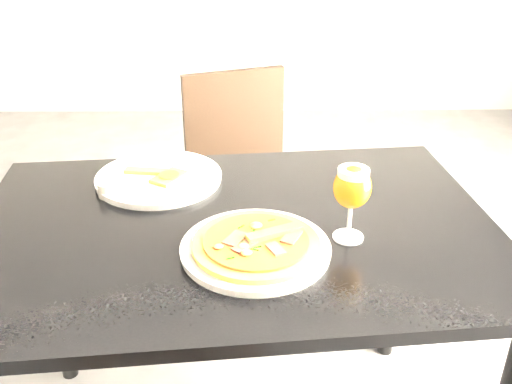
{
  "coord_description": "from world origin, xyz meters",
  "views": [
    {
      "loc": [
        0.29,
        -1.06,
        1.42
      ],
      "look_at": [
        0.3,
        0.07,
        0.83
      ],
      "focal_mm": 40.0,
      "sensor_mm": 36.0,
      "label": 1
    }
  ],
  "objects_px": {
    "dining_table": "(235,256)",
    "pizza": "(257,243)",
    "chair_far": "(245,182)",
    "beer_glass": "(352,188)"
  },
  "relations": [
    {
      "from": "dining_table",
      "to": "chair_far",
      "type": "height_order",
      "value": "chair_far"
    },
    {
      "from": "dining_table",
      "to": "pizza",
      "type": "height_order",
      "value": "pizza"
    },
    {
      "from": "dining_table",
      "to": "chair_far",
      "type": "distance_m",
      "value": 0.78
    },
    {
      "from": "chair_far",
      "to": "beer_glass",
      "type": "relative_size",
      "value": 5.06
    },
    {
      "from": "beer_glass",
      "to": "chair_far",
      "type": "bearing_deg",
      "value": 105.74
    },
    {
      "from": "chair_far",
      "to": "pizza",
      "type": "height_order",
      "value": "chair_far"
    },
    {
      "from": "chair_far",
      "to": "beer_glass",
      "type": "bearing_deg",
      "value": -93.17
    },
    {
      "from": "chair_far",
      "to": "beer_glass",
      "type": "xyz_separation_m",
      "value": [
        0.23,
        -0.83,
        0.4
      ]
    },
    {
      "from": "pizza",
      "to": "beer_glass",
      "type": "bearing_deg",
      "value": 16.25
    },
    {
      "from": "chair_far",
      "to": "dining_table",
      "type": "bearing_deg",
      "value": -110.26
    }
  ]
}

